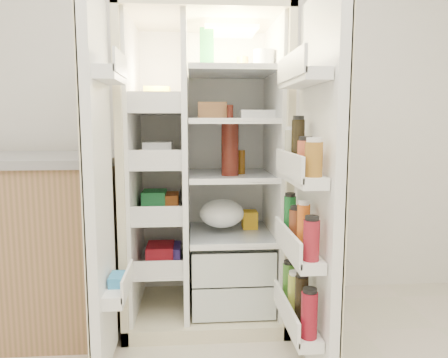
{
  "coord_description": "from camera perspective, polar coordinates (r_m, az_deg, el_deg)",
  "views": [
    {
      "loc": [
        -0.09,
        -0.91,
        1.19
      ],
      "look_at": [
        0.08,
        1.25,
        0.9
      ],
      "focal_mm": 34.0,
      "sensor_mm": 36.0,
      "label": 1
    }
  ],
  "objects": [
    {
      "name": "wall_back",
      "position": [
        2.91,
        -2.64,
        10.73
      ],
      "size": [
        4.0,
        0.02,
        2.7
      ],
      "primitive_type": "cube",
      "color": "silver",
      "rests_on": "floor"
    },
    {
      "name": "refrigerator",
      "position": [
        2.6,
        -2.27,
        -2.31
      ],
      "size": [
        0.92,
        0.7,
        1.8
      ],
      "color": "beige",
      "rests_on": "floor"
    },
    {
      "name": "freezer_door",
      "position": [
        2.02,
        -16.41,
        -1.25
      ],
      "size": [
        0.15,
        0.4,
        1.72
      ],
      "color": "white",
      "rests_on": "floor"
    },
    {
      "name": "fridge_door",
      "position": [
        1.97,
        12.1,
        -2.09
      ],
      "size": [
        0.17,
        0.58,
        1.72
      ],
      "color": "white",
      "rests_on": "floor"
    },
    {
      "name": "kitchen_counter",
      "position": [
        2.77,
        -27.93,
        -7.59
      ],
      "size": [
        1.39,
        0.74,
        1.01
      ],
      "color": "#9C6E4E",
      "rests_on": "floor"
    }
  ]
}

